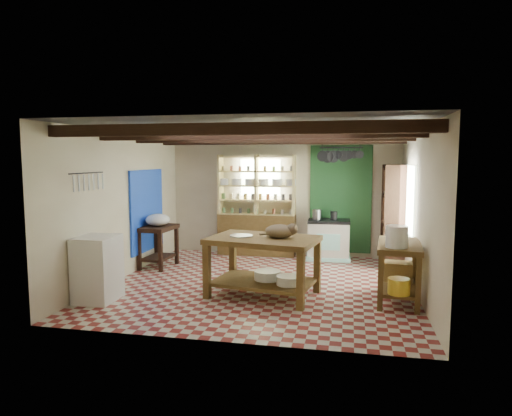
% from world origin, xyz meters
% --- Properties ---
extents(floor, '(5.00, 5.00, 0.02)m').
position_xyz_m(floor, '(0.00, 0.00, -0.01)').
color(floor, maroon).
rests_on(floor, ground).
extents(ceiling, '(5.00, 5.00, 0.02)m').
position_xyz_m(ceiling, '(0.00, 0.00, 2.60)').
color(ceiling, '#4C4C51').
rests_on(ceiling, wall_back).
extents(wall_back, '(5.00, 0.04, 2.60)m').
position_xyz_m(wall_back, '(0.00, 2.50, 1.30)').
color(wall_back, beige).
rests_on(wall_back, floor).
extents(wall_front, '(5.00, 0.04, 2.60)m').
position_xyz_m(wall_front, '(0.00, -2.50, 1.30)').
color(wall_front, beige).
rests_on(wall_front, floor).
extents(wall_left, '(0.04, 5.00, 2.60)m').
position_xyz_m(wall_left, '(-2.50, 0.00, 1.30)').
color(wall_left, beige).
rests_on(wall_left, floor).
extents(wall_right, '(0.04, 5.00, 2.60)m').
position_xyz_m(wall_right, '(2.50, 0.00, 1.30)').
color(wall_right, beige).
rests_on(wall_right, floor).
extents(ceiling_beams, '(5.00, 3.80, 0.15)m').
position_xyz_m(ceiling_beams, '(0.00, 0.00, 2.48)').
color(ceiling_beams, black).
rests_on(ceiling_beams, ceiling).
extents(blue_wall_patch, '(0.04, 1.40, 1.60)m').
position_xyz_m(blue_wall_patch, '(-2.47, 0.90, 1.10)').
color(blue_wall_patch, blue).
rests_on(blue_wall_patch, wall_left).
extents(green_wall_patch, '(1.30, 0.04, 2.30)m').
position_xyz_m(green_wall_patch, '(1.25, 2.47, 1.25)').
color(green_wall_patch, '#1E4C23').
rests_on(green_wall_patch, wall_back).
extents(window_back, '(0.90, 0.02, 0.80)m').
position_xyz_m(window_back, '(-0.50, 2.48, 1.70)').
color(window_back, silver).
rests_on(window_back, wall_back).
extents(window_right, '(0.02, 1.30, 1.20)m').
position_xyz_m(window_right, '(2.48, 1.00, 1.40)').
color(window_right, silver).
rests_on(window_right, wall_right).
extents(utensil_rail, '(0.06, 0.90, 0.28)m').
position_xyz_m(utensil_rail, '(-2.44, -1.20, 1.78)').
color(utensil_rail, black).
rests_on(utensil_rail, wall_left).
extents(pot_rack, '(0.86, 0.12, 0.36)m').
position_xyz_m(pot_rack, '(1.25, 2.05, 2.18)').
color(pot_rack, black).
rests_on(pot_rack, ceiling).
extents(shelving_unit, '(1.70, 0.34, 2.20)m').
position_xyz_m(shelving_unit, '(-0.55, 2.31, 1.10)').
color(shelving_unit, '#D9C27D').
rests_on(shelving_unit, floor).
extents(tall_rack, '(0.40, 0.86, 2.00)m').
position_xyz_m(tall_rack, '(2.28, 1.80, 1.00)').
color(tall_rack, black).
rests_on(tall_rack, floor).
extents(work_table, '(1.78, 1.34, 0.91)m').
position_xyz_m(work_table, '(0.16, -0.62, 0.46)').
color(work_table, brown).
rests_on(work_table, floor).
extents(stove, '(0.88, 0.61, 0.84)m').
position_xyz_m(stove, '(1.03, 2.15, 0.42)').
color(stove, beige).
rests_on(stove, floor).
extents(prep_table, '(0.60, 0.84, 0.82)m').
position_xyz_m(prep_table, '(-2.20, 0.79, 0.41)').
color(prep_table, black).
rests_on(prep_table, floor).
extents(white_cabinet, '(0.56, 0.67, 0.97)m').
position_xyz_m(white_cabinet, '(-2.22, -1.37, 0.49)').
color(white_cabinet, silver).
rests_on(white_cabinet, floor).
extents(right_counter, '(0.71, 1.26, 0.87)m').
position_xyz_m(right_counter, '(2.18, -0.48, 0.44)').
color(right_counter, brown).
rests_on(right_counter, floor).
extents(cat, '(0.46, 0.35, 0.21)m').
position_xyz_m(cat, '(0.41, -0.62, 1.02)').
color(cat, '#7D6648').
rests_on(cat, work_table).
extents(steel_tray, '(0.41, 0.41, 0.02)m').
position_xyz_m(steel_tray, '(-0.20, -0.61, 0.92)').
color(steel_tray, '#94949B').
rests_on(steel_tray, work_table).
extents(basin_large, '(0.48, 0.48, 0.14)m').
position_xyz_m(basin_large, '(0.21, -0.58, 0.31)').
color(basin_large, silver).
rests_on(basin_large, work_table).
extents(basin_small, '(0.44, 0.44, 0.13)m').
position_xyz_m(basin_small, '(0.58, -0.80, 0.31)').
color(basin_small, silver).
rests_on(basin_small, work_table).
extents(kettle_left, '(0.19, 0.19, 0.21)m').
position_xyz_m(kettle_left, '(0.78, 2.14, 0.95)').
color(kettle_left, '#94949B').
rests_on(kettle_left, stove).
extents(kettle_right, '(0.15, 0.15, 0.18)m').
position_xyz_m(kettle_right, '(1.13, 2.15, 0.93)').
color(kettle_right, black).
rests_on(kettle_right, stove).
extents(enamel_bowl, '(0.50, 0.50, 0.24)m').
position_xyz_m(enamel_bowl, '(-2.20, 0.79, 0.93)').
color(enamel_bowl, silver).
rests_on(enamel_bowl, prep_table).
extents(white_bucket, '(0.33, 0.33, 0.31)m').
position_xyz_m(white_bucket, '(2.10, -0.82, 1.03)').
color(white_bucket, silver).
rests_on(white_bucket, right_counter).
extents(wicker_basket, '(0.44, 0.36, 0.29)m').
position_xyz_m(wicker_basket, '(2.20, -0.18, 0.38)').
color(wicker_basket, '#A88244').
rests_on(wicker_basket, right_counter).
extents(yellow_tub, '(0.33, 0.33, 0.22)m').
position_xyz_m(yellow_tub, '(2.14, -0.93, 0.34)').
color(yellow_tub, gold).
rests_on(yellow_tub, right_counter).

